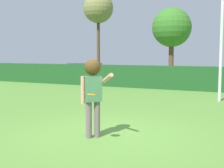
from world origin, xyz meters
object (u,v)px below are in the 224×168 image
object	(u,v)px
frisbee	(93,95)
bare_elm_tree	(98,9)
person	(93,87)
parked_car_black	(85,71)
maple_tree	(172,28)
lamppost	(222,17)

from	to	relation	value
frisbee	bare_elm_tree	distance (m)	20.28
person	parked_car_black	distance (m)	15.86
maple_tree	bare_elm_tree	distance (m)	6.56
frisbee	lamppost	size ratio (longest dim) A/B	0.04
frisbee	lamppost	bearing A→B (deg)	77.31
frisbee	maple_tree	size ratio (longest dim) A/B	0.04
person	frisbee	size ratio (longest dim) A/B	7.68
frisbee	parked_car_black	size ratio (longest dim) A/B	0.05
person	lamppost	size ratio (longest dim) A/B	0.29
person	lamppost	distance (m)	7.62
person	lamppost	xyz separation A→B (m)	(1.95, 7.03, 2.20)
lamppost	bare_elm_tree	xyz separation A→B (m)	(-10.98, 9.91, 2.34)
frisbee	lamppost	xyz separation A→B (m)	(1.69, 7.50, 2.32)
frisbee	parked_car_black	world-z (taller)	parked_car_black
person	bare_elm_tree	world-z (taller)	bare_elm_tree
maple_tree	bare_elm_tree	xyz separation A→B (m)	(-6.30, -0.02, 1.82)
person	bare_elm_tree	xyz separation A→B (m)	(-9.03, 16.94, 4.54)
lamppost	parked_car_black	world-z (taller)	lamppost
lamppost	parked_car_black	size ratio (longest dim) A/B	1.37
person	frisbee	xyz separation A→B (m)	(0.26, -0.47, -0.11)
frisbee	bare_elm_tree	bearing A→B (deg)	118.09
parked_car_black	lamppost	bearing A→B (deg)	-32.19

